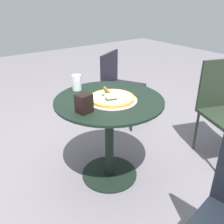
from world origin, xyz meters
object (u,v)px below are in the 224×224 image
patio_table (109,124)px  napkin_dispenser (84,103)px  pizza_on_tray (112,98)px  patio_chair_corner (119,82)px  drinking_cup (77,83)px  pizza_server (108,93)px

patio_table → napkin_dispenser: (-0.08, 0.26, 0.27)m
pizza_on_tray → patio_chair_corner: bearing=-40.5°
pizza_on_tray → napkin_dispenser: bearing=101.6°
pizza_on_tray → patio_chair_corner: patio_chair_corner is taller
pizza_on_tray → patio_chair_corner: (0.77, -0.66, -0.23)m
patio_table → patio_chair_corner: 1.00m
patio_table → napkin_dispenser: size_ratio=6.52×
patio_table → drinking_cup: drinking_cup is taller
patio_table → drinking_cup: size_ratio=6.68×
drinking_cup → patio_chair_corner: size_ratio=0.15×
napkin_dispenser → pizza_on_tray: bearing=2.0°
pizza_server → napkin_dispenser: 0.27m
pizza_server → patio_chair_corner: bearing=-42.1°
patio_table → patio_chair_corner: (0.74, -0.67, -0.01)m
napkin_dispenser → patio_chair_corner: 1.27m
patio_table → napkin_dispenser: 0.39m
pizza_server → patio_chair_corner: 1.04m
patio_table → patio_chair_corner: patio_chair_corner is taller
patio_table → pizza_server: pizza_server is taller
drinking_cup → napkin_dispenser: size_ratio=0.98×
pizza_server → napkin_dispenser: size_ratio=1.72×
pizza_server → patio_table: bearing=-84.5°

